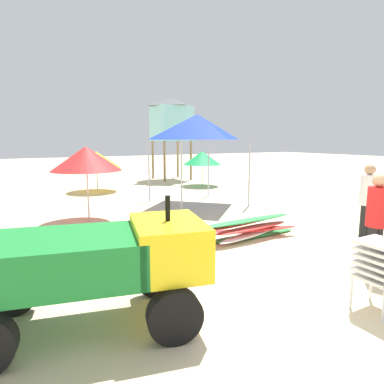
% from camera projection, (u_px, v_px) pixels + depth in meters
% --- Properties ---
extents(ground, '(80.00, 80.00, 0.00)m').
position_uv_depth(ground, '(323.00, 306.00, 4.23)').
color(ground, beige).
extents(utility_cart, '(2.76, 1.81, 1.50)m').
position_uv_depth(utility_cart, '(98.00, 261.00, 3.68)').
color(utility_cart, '#197A2D').
rests_on(utility_cart, ground).
extents(surfboard_pile, '(2.67, 0.84, 0.48)m').
position_uv_depth(surfboard_pile, '(248.00, 229.00, 7.05)').
color(surfboard_pile, green).
rests_on(surfboard_pile, ground).
extents(lifeguard_near_center, '(0.32, 0.32, 1.65)m').
position_uv_depth(lifeguard_near_center, '(368.00, 198.00, 6.76)').
color(lifeguard_near_center, black).
rests_on(lifeguard_near_center, ground).
extents(lifeguard_near_right, '(0.32, 0.32, 1.64)m').
position_uv_depth(lifeguard_near_right, '(377.00, 218.00, 5.10)').
color(lifeguard_near_right, black).
rests_on(lifeguard_near_right, ground).
extents(popup_canopy, '(2.50, 2.50, 2.97)m').
position_uv_depth(popup_canopy, '(197.00, 127.00, 10.61)').
color(popup_canopy, '#B2B2B7').
rests_on(popup_canopy, ground).
extents(lifeguard_tower, '(1.98, 1.98, 4.34)m').
position_uv_depth(lifeguard_tower, '(171.00, 120.00, 17.44)').
color(lifeguard_tower, olive).
rests_on(lifeguard_tower, ground).
extents(beach_umbrella_left, '(1.79, 1.79, 1.62)m').
position_uv_depth(beach_umbrella_left, '(202.00, 158.00, 15.22)').
color(beach_umbrella_left, beige).
rests_on(beach_umbrella_left, ground).
extents(beach_umbrella_mid, '(2.02, 2.02, 1.67)m').
position_uv_depth(beach_umbrella_mid, '(96.00, 160.00, 13.55)').
color(beach_umbrella_mid, beige).
rests_on(beach_umbrella_mid, ground).
extents(beach_umbrella_far, '(1.83, 1.83, 1.98)m').
position_uv_depth(beach_umbrella_far, '(86.00, 159.00, 8.49)').
color(beach_umbrella_far, beige).
rests_on(beach_umbrella_far, ground).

